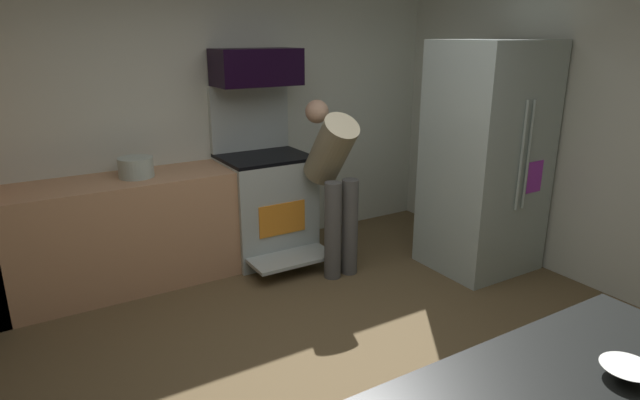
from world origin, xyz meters
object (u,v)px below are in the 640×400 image
Objects in this scene: refrigerator at (485,159)px; mixing_bowl_large at (627,372)px; microwave at (256,67)px; stock_pot at (136,167)px; person_cook at (333,175)px; oven_range at (265,202)px.

mixing_bowl_large is (-1.85, -2.29, -0.05)m from refrigerator.
stock_pot is (-1.10, -0.08, -0.73)m from microwave.
microwave reaches higher than stock_pot.
stock_pot reaches higher than mixing_bowl_large.
mixing_bowl_large is at bearing -103.39° from person_cook.
oven_range is 1.07× the size of person_cook.
refrigerator is 11.19× the size of mixing_bowl_large.
microwave is 0.38× the size of refrigerator.
person_cook is 2.94m from mixing_bowl_large.
stock_pot is (-0.77, 3.47, 0.06)m from mixing_bowl_large.
stock_pot is at bearing 155.67° from refrigerator.
oven_range is 1.97m from refrigerator.
person_cook is 5.37× the size of stock_pot.
refrigerator reaches higher than mixing_bowl_large.
refrigerator reaches higher than person_cook.
person_cook is at bearing -63.47° from microwave.
person_cook is (0.35, -0.70, -0.85)m from microwave.
mixing_bowl_large is at bearing -95.35° from microwave.
microwave is 0.51× the size of person_cook.
microwave is (0.00, 0.09, 1.19)m from oven_range.
refrigerator is at bearing -25.96° from person_cook.
oven_range reaches higher than stock_pot.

